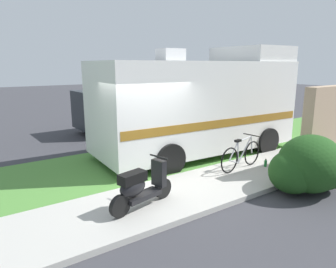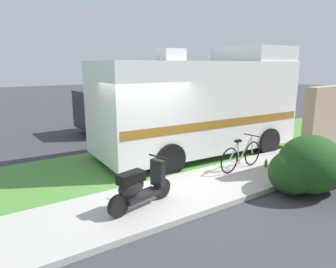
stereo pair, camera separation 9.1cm
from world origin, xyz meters
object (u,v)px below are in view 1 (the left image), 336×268
Objects in this scene: bicycle at (241,155)px; bottle_spare at (265,163)px; motorhome_rv at (199,104)px; bottle_green at (303,163)px; scooter at (140,186)px; pickup_truck_near at (124,109)px.

bicycle is 7.63× the size of bottle_spare.
motorhome_rv is 22.91× the size of bottle_green.
scooter is 8.08m from pickup_truck_near.
bottle_green is 1.29× the size of bottle_spare.
motorhome_rv is 4.66m from scooter.
bicycle is 0.32× the size of pickup_truck_near.
motorhome_rv reaches higher than pickup_truck_near.
pickup_truck_near reaches higher than scooter.
bottle_green is at bearing -37.40° from bottle_spare.
pickup_truck_near is 7.98m from bottle_green.
pickup_truck_near reaches higher than bottle_green.
pickup_truck_near is (-0.10, 6.85, 0.48)m from bicycle.
bicycle is 0.82m from bottle_spare.
bottle_spare is at bearing -78.85° from motorhome_rv.
scooter is 5.45× the size of bottle_green.
motorhome_rv is 3.87× the size of bicycle.
motorhome_rv is at bearing -85.89° from pickup_truck_near.
bottle_spare is (0.47, -2.39, -1.48)m from motorhome_rv.
pickup_truck_near is 18.40× the size of bottle_green.
bicycle is at bearing 8.06° from scooter.
scooter is 0.30× the size of pickup_truck_near.
motorhome_rv is 2.43m from bicycle.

